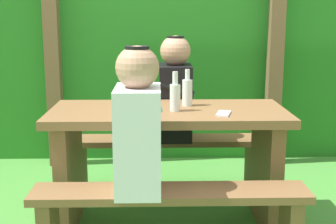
{
  "coord_description": "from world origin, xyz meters",
  "views": [
    {
      "loc": [
        -0.06,
        -2.73,
        1.3
      ],
      "look_at": [
        0.0,
        0.0,
        0.72
      ],
      "focal_mm": 50.27,
      "sensor_mm": 36.0,
      "label": 1
    }
  ],
  "objects_px": {
    "person_black_coat": "(175,92)",
    "drinking_glass": "(133,101)",
    "bench_near": "(170,212)",
    "cell_phone": "(223,114)",
    "person_white_shirt": "(138,125)",
    "bottle_left": "(175,96)",
    "picnic_table": "(168,147)",
    "bench_far": "(166,154)",
    "bottle_right": "(187,91)"
  },
  "relations": [
    {
      "from": "person_black_coat",
      "to": "drinking_glass",
      "type": "xyz_separation_m",
      "value": [
        -0.27,
        -0.49,
        0.03
      ]
    },
    {
      "from": "bench_near",
      "to": "cell_phone",
      "type": "distance_m",
      "value": 0.64
    },
    {
      "from": "person_white_shirt",
      "to": "bottle_left",
      "type": "distance_m",
      "value": 0.49
    },
    {
      "from": "bench_near",
      "to": "cell_phone",
      "type": "xyz_separation_m",
      "value": [
        0.31,
        0.35,
        0.43
      ]
    },
    {
      "from": "picnic_table",
      "to": "cell_phone",
      "type": "height_order",
      "value": "cell_phone"
    },
    {
      "from": "bench_far",
      "to": "person_black_coat",
      "type": "relative_size",
      "value": 1.95
    },
    {
      "from": "picnic_table",
      "to": "cell_phone",
      "type": "bearing_deg",
      "value": -26.31
    },
    {
      "from": "bench_near",
      "to": "bottle_left",
      "type": "distance_m",
      "value": 0.69
    },
    {
      "from": "bottle_right",
      "to": "cell_phone",
      "type": "xyz_separation_m",
      "value": [
        0.19,
        -0.26,
        -0.08
      ]
    },
    {
      "from": "person_white_shirt",
      "to": "bottle_left",
      "type": "bearing_deg",
      "value": 66.24
    },
    {
      "from": "bottle_left",
      "to": "cell_phone",
      "type": "bearing_deg",
      "value": -21.01
    },
    {
      "from": "bench_near",
      "to": "person_black_coat",
      "type": "xyz_separation_m",
      "value": [
        0.06,
        1.0,
        0.45
      ]
    },
    {
      "from": "picnic_table",
      "to": "bottle_right",
      "type": "xyz_separation_m",
      "value": [
        0.12,
        0.11,
        0.32
      ]
    },
    {
      "from": "person_white_shirt",
      "to": "bottle_right",
      "type": "distance_m",
      "value": 0.67
    },
    {
      "from": "bottle_right",
      "to": "cell_phone",
      "type": "height_order",
      "value": "bottle_right"
    },
    {
      "from": "person_white_shirt",
      "to": "drinking_glass",
      "type": "xyz_separation_m",
      "value": [
        -0.05,
        0.5,
        0.03
      ]
    },
    {
      "from": "drinking_glass",
      "to": "cell_phone",
      "type": "height_order",
      "value": "drinking_glass"
    },
    {
      "from": "bench_far",
      "to": "bench_near",
      "type": "bearing_deg",
      "value": -90.0
    },
    {
      "from": "picnic_table",
      "to": "cell_phone",
      "type": "xyz_separation_m",
      "value": [
        0.31,
        -0.15,
        0.24
      ]
    },
    {
      "from": "picnic_table",
      "to": "bench_near",
      "type": "relative_size",
      "value": 1.0
    },
    {
      "from": "bench_far",
      "to": "person_white_shirt",
      "type": "distance_m",
      "value": 1.11
    },
    {
      "from": "drinking_glass",
      "to": "bottle_right",
      "type": "bearing_deg",
      "value": 18.02
    },
    {
      "from": "bench_near",
      "to": "bench_far",
      "type": "xyz_separation_m",
      "value": [
        0.0,
        1.0,
        0.0
      ]
    },
    {
      "from": "cell_phone",
      "to": "person_white_shirt",
      "type": "bearing_deg",
      "value": -128.34
    },
    {
      "from": "person_white_shirt",
      "to": "person_black_coat",
      "type": "height_order",
      "value": "same"
    },
    {
      "from": "bottle_left",
      "to": "picnic_table",
      "type": "bearing_deg",
      "value": 129.0
    },
    {
      "from": "bottle_left",
      "to": "drinking_glass",
      "type": "bearing_deg",
      "value": 168.01
    },
    {
      "from": "bench_far",
      "to": "bottle_left",
      "type": "bearing_deg",
      "value": -85.84
    },
    {
      "from": "picnic_table",
      "to": "bottle_left",
      "type": "xyz_separation_m",
      "value": [
        0.04,
        -0.05,
        0.33
      ]
    },
    {
      "from": "picnic_table",
      "to": "bottle_left",
      "type": "height_order",
      "value": "bottle_left"
    },
    {
      "from": "drinking_glass",
      "to": "bottle_left",
      "type": "relative_size",
      "value": 0.41
    },
    {
      "from": "bench_far",
      "to": "drinking_glass",
      "type": "relative_size",
      "value": 14.75
    },
    {
      "from": "drinking_glass",
      "to": "picnic_table",
      "type": "bearing_deg",
      "value": -0.97
    },
    {
      "from": "picnic_table",
      "to": "bottle_left",
      "type": "distance_m",
      "value": 0.33
    },
    {
      "from": "bottle_right",
      "to": "drinking_glass",
      "type": "bearing_deg",
      "value": -161.98
    },
    {
      "from": "bottle_right",
      "to": "person_white_shirt",
      "type": "bearing_deg",
      "value": -114.57
    },
    {
      "from": "person_white_shirt",
      "to": "bottle_left",
      "type": "xyz_separation_m",
      "value": [
        0.2,
        0.45,
        0.07
      ]
    },
    {
      "from": "bottle_left",
      "to": "bottle_right",
      "type": "height_order",
      "value": "bottle_left"
    },
    {
      "from": "person_black_coat",
      "to": "drinking_glass",
      "type": "relative_size",
      "value": 7.58
    },
    {
      "from": "picnic_table",
      "to": "bench_far",
      "type": "bearing_deg",
      "value": 90.0
    },
    {
      "from": "person_white_shirt",
      "to": "cell_phone",
      "type": "relative_size",
      "value": 5.14
    },
    {
      "from": "picnic_table",
      "to": "bench_far",
      "type": "xyz_separation_m",
      "value": [
        0.0,
        0.5,
        -0.19
      ]
    },
    {
      "from": "bottle_right",
      "to": "bottle_left",
      "type": "bearing_deg",
      "value": -116.75
    },
    {
      "from": "bench_near",
      "to": "bottle_right",
      "type": "relative_size",
      "value": 6.24
    },
    {
      "from": "bottle_right",
      "to": "cell_phone",
      "type": "distance_m",
      "value": 0.33
    },
    {
      "from": "bottle_right",
      "to": "person_black_coat",
      "type": "bearing_deg",
      "value": 98.68
    },
    {
      "from": "person_white_shirt",
      "to": "person_black_coat",
      "type": "bearing_deg",
      "value": 77.58
    },
    {
      "from": "bench_far",
      "to": "person_white_shirt",
      "type": "height_order",
      "value": "person_white_shirt"
    },
    {
      "from": "person_black_coat",
      "to": "bottle_left",
      "type": "xyz_separation_m",
      "value": [
        -0.02,
        -0.55,
        0.07
      ]
    },
    {
      "from": "bench_far",
      "to": "person_white_shirt",
      "type": "xyz_separation_m",
      "value": [
        -0.16,
        -1.0,
        0.45
      ]
    }
  ]
}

